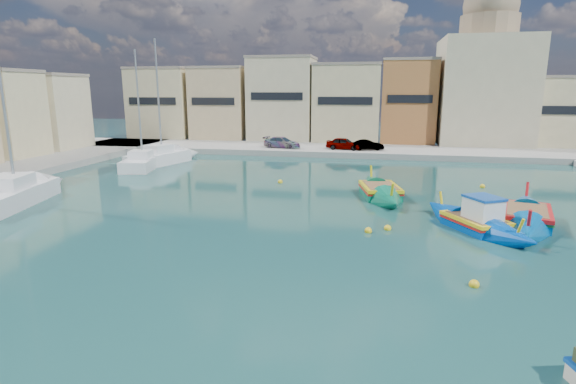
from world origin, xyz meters
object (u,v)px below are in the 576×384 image
(luzzu_blue_cabin, at_px, (476,223))
(luzzu_cyan_mid, at_px, (526,218))
(yacht_midnorth, at_px, (147,161))
(yacht_mid, at_px, (31,190))
(yacht_north, at_px, (173,156))
(luzzu_green, at_px, (380,192))
(church_block, at_px, (484,76))

(luzzu_blue_cabin, height_order, luzzu_cyan_mid, luzzu_blue_cabin)
(luzzu_blue_cabin, xyz_separation_m, yacht_midnorth, (-25.64, 14.31, 0.10))
(yacht_midnorth, bearing_deg, yacht_mid, -95.89)
(luzzu_blue_cabin, xyz_separation_m, yacht_north, (-24.56, 17.35, 0.15))
(yacht_midnorth, bearing_deg, luzzu_green, -21.04)
(luzzu_blue_cabin, height_order, yacht_midnorth, yacht_midnorth)
(yacht_midnorth, bearing_deg, yacht_north, 70.41)
(luzzu_cyan_mid, height_order, yacht_north, yacht_north)
(church_block, bearing_deg, luzzu_blue_cabin, -101.08)
(yacht_midnorth, relative_size, yacht_mid, 0.89)
(luzzu_blue_cabin, xyz_separation_m, luzzu_cyan_mid, (2.79, 1.62, -0.04))
(church_block, distance_m, luzzu_cyan_mid, 34.00)
(luzzu_cyan_mid, bearing_deg, yacht_mid, -179.96)
(luzzu_green, relative_size, yacht_north, 0.71)
(church_block, xyz_separation_m, luzzu_cyan_mid, (-3.94, -32.78, -8.12))
(luzzu_cyan_mid, relative_size, yacht_midnorth, 0.88)
(church_block, relative_size, luzzu_green, 2.19)
(luzzu_blue_cabin, height_order, yacht_north, yacht_north)
(church_block, height_order, luzzu_green, church_block)
(luzzu_green, relative_size, yacht_midnorth, 0.80)
(luzzu_green, bearing_deg, luzzu_cyan_mid, -31.81)
(church_block, xyz_separation_m, luzzu_green, (-11.44, -28.14, -8.12))
(yacht_north, xyz_separation_m, yacht_midnorth, (-1.08, -3.03, -0.05))
(luzzu_blue_cabin, bearing_deg, church_block, 78.92)
(church_block, xyz_separation_m, yacht_midnorth, (-32.37, -20.08, -7.97))
(yacht_midnorth, bearing_deg, luzzu_cyan_mid, -24.07)
(luzzu_cyan_mid, xyz_separation_m, luzzu_green, (-7.49, 4.65, -0.01))
(church_block, relative_size, luzzu_cyan_mid, 1.98)
(luzzu_green, bearing_deg, yacht_mid, -168.15)
(yacht_north, relative_size, yacht_mid, 0.99)
(luzzu_blue_cabin, xyz_separation_m, yacht_mid, (-26.95, 1.59, 0.15))
(church_block, xyz_separation_m, luzzu_blue_cabin, (-6.73, -34.40, -8.07))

